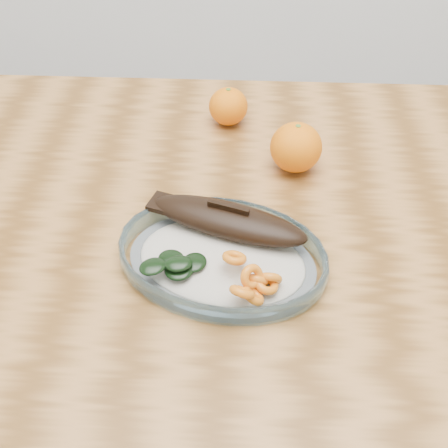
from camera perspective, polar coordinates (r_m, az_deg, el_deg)
The scene contains 5 objects.
ground at distance 1.46m, azimuth 0.25°, elevation -21.11°, with size 3.00×3.00×0.00m, color slate.
dining_table at distance 0.92m, azimuth 0.37°, elevation -3.01°, with size 1.20×0.80×0.75m.
plated_meal at distance 0.76m, azimuth -0.19°, elevation -3.03°, with size 0.62×0.62×0.08m.
orange_left at distance 1.03m, azimuth 0.44°, elevation 11.86°, with size 0.07×0.07×0.07m, color #FF6B05.
orange_right at distance 0.92m, azimuth 7.32°, elevation 7.73°, with size 0.08×0.08×0.08m, color #FF6B05.
Camera 1 is at (0.02, -0.64, 1.31)m, focal length 45.00 mm.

